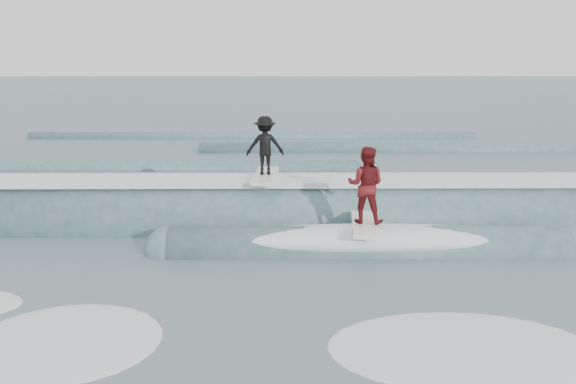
{
  "coord_description": "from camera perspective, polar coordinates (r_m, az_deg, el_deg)",
  "views": [
    {
      "loc": [
        -0.12,
        -9.42,
        4.63
      ],
      "look_at": [
        0.0,
        5.62,
        1.1
      ],
      "focal_mm": 40.0,
      "sensor_mm": 36.0,
      "label": 1
    }
  ],
  "objects": [
    {
      "name": "ground",
      "position": [
        10.5,
        0.25,
        -12.96
      ],
      "size": [
        160.0,
        160.0,
        0.0
      ],
      "primitive_type": "plane",
      "color": "#40545E",
      "rests_on": "ground"
    },
    {
      "name": "breaking_wave",
      "position": [
        16.38,
        0.91,
        -3.07
      ],
      "size": [
        22.53,
        3.95,
        2.34
      ],
      "color": "#35585A",
      "rests_on": "ground"
    },
    {
      "name": "surfer_black",
      "position": [
        16.27,
        -2.05,
        3.83
      ],
      "size": [
        0.99,
        2.03,
        1.58
      ],
      "color": "silver",
      "rests_on": "ground"
    },
    {
      "name": "surfer_red",
      "position": [
        14.32,
        6.91,
        0.26
      ],
      "size": [
        0.98,
        2.04,
        1.82
      ],
      "color": "white",
      "rests_on": "ground"
    },
    {
      "name": "whitewater",
      "position": [
        9.47,
        5.38,
        -16.15
      ],
      "size": [
        15.72,
        7.95,
        0.1
      ],
      "color": "silver",
      "rests_on": "ground"
    },
    {
      "name": "far_swells",
      "position": [
        27.47,
        -0.19,
        3.51
      ],
      "size": [
        37.51,
        8.65,
        0.8
      ],
      "color": "#35585A",
      "rests_on": "ground"
    }
  ]
}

